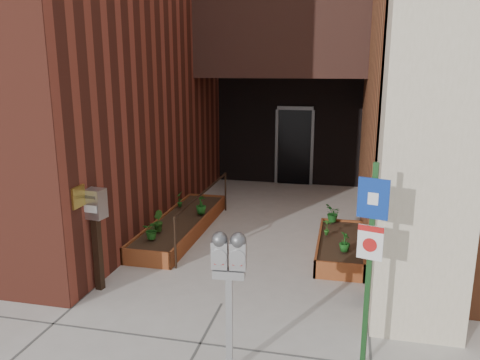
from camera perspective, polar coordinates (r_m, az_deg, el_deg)
The scene contains 14 objects.
ground at distance 6.82m, azimuth -2.27°, elevation -14.85°, with size 80.00×80.00×0.00m, color #9E9991.
planter_left at distance 9.57m, azimuth -7.10°, elevation -5.52°, with size 0.90×3.60×0.30m.
planter_right at distance 8.58m, azimuth 12.13°, elevation -8.03°, with size 0.80×2.20×0.30m.
handrail at distance 9.19m, azimuth -4.38°, elevation -2.25°, with size 0.04×3.34×0.90m.
parking_meter at distance 4.91m, azimuth -1.36°, elevation -10.40°, with size 0.37×0.18×1.62m.
sign_post at distance 5.10m, azimuth 15.59°, elevation -7.83°, with size 0.31×0.12×2.32m.
payment_dropbox at distance 7.12m, azimuth -17.24°, elevation -4.43°, with size 0.34×0.27×1.56m.
shrub_left_a at distance 8.41m, azimuth -10.68°, elevation -5.98°, with size 0.30×0.30×0.33m, color #1F5E1A.
shrub_left_b at distance 8.77m, azimuth -10.00°, elevation -4.95°, with size 0.21×0.21×0.38m, color #245317.
shrub_left_c at distance 9.68m, azimuth -4.79°, elevation -2.96°, with size 0.22×0.22×0.40m, color #185619.
shrub_left_d at distance 10.21m, azimuth -7.39°, elevation -2.31°, with size 0.18×0.18×0.34m, color #1C5819.
shrub_right_a at distance 7.92m, azimuth 12.65°, elevation -7.36°, with size 0.18×0.18×0.32m, color #175117.
shrub_right_b at distance 8.59m, azimuth 10.58°, elevation -5.66°, with size 0.16×0.16×0.30m, color #25631C.
shrub_right_c at distance 9.31m, azimuth 11.26°, elevation -4.00°, with size 0.32×0.32×0.35m, color #164F19.
Camera 1 is at (1.58, -5.79, 3.25)m, focal length 35.00 mm.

